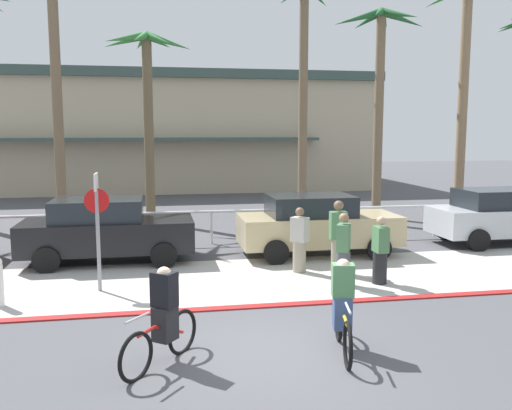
# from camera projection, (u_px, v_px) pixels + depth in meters

# --- Properties ---
(ground_plane) EXTENTS (80.00, 80.00, 0.00)m
(ground_plane) POSITION_uv_depth(u_px,v_px,m) (207.00, 235.00, 18.48)
(ground_plane) COLOR #4C4C51
(sidewalk_strip) EXTENTS (44.00, 4.00, 0.02)m
(sidewalk_strip) POSITION_uv_depth(u_px,v_px,m) (231.00, 280.00, 12.83)
(sidewalk_strip) COLOR beige
(sidewalk_strip) RESTS_ON ground
(curb_paint) EXTENTS (44.00, 0.24, 0.03)m
(curb_paint) POSITION_uv_depth(u_px,v_px,m) (245.00, 307.00, 10.88)
(curb_paint) COLOR maroon
(curb_paint) RESTS_ON ground
(building_backdrop) EXTENTS (25.47, 13.00, 6.73)m
(building_backdrop) POSITION_uv_depth(u_px,v_px,m) (155.00, 132.00, 35.09)
(building_backdrop) COLOR #BCAD8E
(building_backdrop) RESTS_ON ground
(rail_fence) EXTENTS (19.72, 0.08, 1.04)m
(rail_fence) POSITION_uv_depth(u_px,v_px,m) (211.00, 217.00, 16.91)
(rail_fence) COLOR white
(rail_fence) RESTS_ON ground
(stop_sign_bike_lane) EXTENTS (0.52, 0.56, 2.56)m
(stop_sign_bike_lane) POSITION_uv_depth(u_px,v_px,m) (97.00, 215.00, 11.75)
(stop_sign_bike_lane) COLOR gray
(stop_sign_bike_lane) RESTS_ON ground
(palm_tree_2) EXTENTS (3.14, 3.21, 9.39)m
(palm_tree_2) POSITION_uv_depth(u_px,v_px,m) (53.00, 39.00, 19.24)
(palm_tree_2) COLOR #756047
(palm_tree_2) RESTS_ON ground
(palm_tree_3) EXTENTS (3.31, 3.60, 7.05)m
(palm_tree_3) POSITION_uv_depth(u_px,v_px,m) (146.00, 80.00, 20.36)
(palm_tree_3) COLOR brown
(palm_tree_3) RESTS_ON ground
(palm_tree_4) EXTENTS (3.14, 3.56, 9.28)m
(palm_tree_4) POSITION_uv_depth(u_px,v_px,m) (303.00, 41.00, 22.00)
(palm_tree_4) COLOR #756047
(palm_tree_4) RESTS_ON ground
(palm_tree_5) EXTENTS (3.68, 3.18, 8.09)m
(palm_tree_5) POSITION_uv_depth(u_px,v_px,m) (380.00, 67.00, 21.34)
(palm_tree_5) COLOR #756047
(palm_tree_5) RESTS_ON ground
(palm_tree_6) EXTENTS (3.19, 3.25, 8.80)m
(palm_tree_6) POSITION_uv_depth(u_px,v_px,m) (465.00, 52.00, 20.24)
(palm_tree_6) COLOR #846B4C
(palm_tree_6) RESTS_ON ground
(car_black_1) EXTENTS (4.40, 2.02, 1.69)m
(car_black_1) POSITION_uv_depth(u_px,v_px,m) (106.00, 230.00, 14.50)
(car_black_1) COLOR black
(car_black_1) RESTS_ON ground
(car_tan_2) EXTENTS (4.40, 2.02, 1.69)m
(car_tan_2) POSITION_uv_depth(u_px,v_px,m) (317.00, 224.00, 15.36)
(car_tan_2) COLOR tan
(car_tan_2) RESTS_ON ground
(car_silver_3) EXTENTS (4.40, 2.02, 1.69)m
(car_silver_3) POSITION_uv_depth(u_px,v_px,m) (503.00, 216.00, 16.93)
(car_silver_3) COLOR #B2B7BC
(car_silver_3) RESTS_ON ground
(cyclist_yellow_0) EXTENTS (0.43, 1.79, 1.50)m
(cyclist_yellow_0) POSITION_uv_depth(u_px,v_px,m) (343.00, 308.00, 8.68)
(cyclist_yellow_0) COLOR black
(cyclist_yellow_0) RESTS_ON ground
(cyclist_red_1) EXTENTS (1.18, 1.46, 1.50)m
(cyclist_red_1) POSITION_uv_depth(u_px,v_px,m) (163.00, 319.00, 8.19)
(cyclist_red_1) COLOR black
(cyclist_red_1) RESTS_ON ground
(pedestrian_0) EXTENTS (0.42, 0.34, 1.79)m
(pedestrian_0) POSITION_uv_depth(u_px,v_px,m) (338.00, 240.00, 13.36)
(pedestrian_0) COLOR gray
(pedestrian_0) RESTS_ON ground
(pedestrian_1) EXTENTS (0.32, 0.40, 1.55)m
(pedestrian_1) POSITION_uv_depth(u_px,v_px,m) (380.00, 253.00, 12.46)
(pedestrian_1) COLOR #232326
(pedestrian_1) RESTS_ON ground
(pedestrian_2) EXTENTS (0.43, 0.48, 1.65)m
(pedestrian_2) POSITION_uv_depth(u_px,v_px,m) (343.00, 252.00, 12.33)
(pedestrian_2) COLOR #4C4C51
(pedestrian_2) RESTS_ON ground
(pedestrian_3) EXTENTS (0.46, 0.47, 1.61)m
(pedestrian_3) POSITION_uv_depth(u_px,v_px,m) (299.00, 243.00, 13.49)
(pedestrian_3) COLOR gray
(pedestrian_3) RESTS_ON ground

